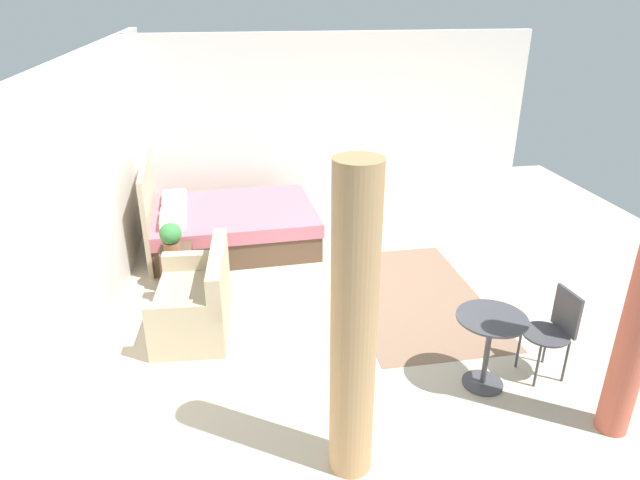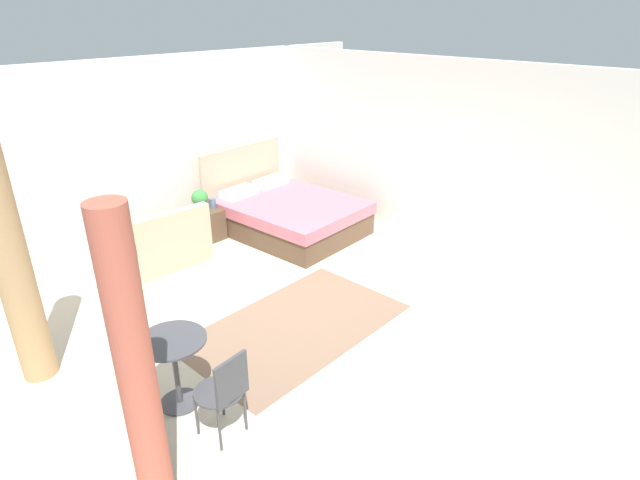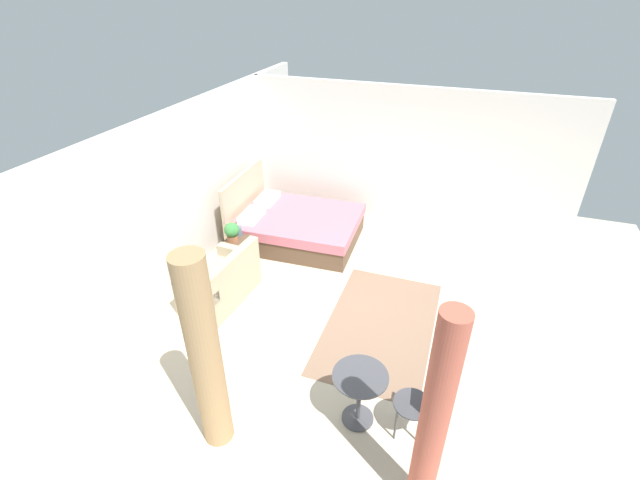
{
  "view_description": "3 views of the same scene",
  "coord_description": "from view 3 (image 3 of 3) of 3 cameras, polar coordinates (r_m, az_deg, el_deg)",
  "views": [
    {
      "loc": [
        -5.7,
        1.77,
        3.27
      ],
      "look_at": [
        -0.07,
        0.78,
        0.7
      ],
      "focal_mm": 31.17,
      "sensor_mm": 36.0,
      "label": 1
    },
    {
      "loc": [
        -3.81,
        -3.87,
        3.37
      ],
      "look_at": [
        0.45,
        0.03,
        0.73
      ],
      "focal_mm": 28.82,
      "sensor_mm": 36.0,
      "label": 2
    },
    {
      "loc": [
        -5.15,
        -1.06,
        4.37
      ],
      "look_at": [
        0.37,
        0.87,
        0.83
      ],
      "focal_mm": 24.51,
      "sensor_mm": 36.0,
      "label": 3
    }
  ],
  "objects": [
    {
      "name": "curtain_right",
      "position": [
        4.54,
        -14.75,
        -14.61
      ],
      "size": [
        0.32,
        0.32,
        2.38
      ],
      "color": "tan",
      "rests_on": "ground"
    },
    {
      "name": "nightstand",
      "position": [
        7.8,
        -10.55,
        -1.36
      ],
      "size": [
        0.4,
        0.36,
        0.49
      ],
      "color": "brown",
      "rests_on": "ground"
    },
    {
      "name": "potted_plant",
      "position": [
        7.52,
        -11.43,
        1.1
      ],
      "size": [
        0.25,
        0.25,
        0.35
      ],
      "color": "#935B3D",
      "rests_on": "nightstand"
    },
    {
      "name": "wall_back",
      "position": [
        7.27,
        -17.95,
        5.2
      ],
      "size": [
        8.79,
        0.12,
        2.74
      ],
      "primitive_type": "cube",
      "color": "silver",
      "rests_on": "ground"
    },
    {
      "name": "wall_right",
      "position": [
        8.65,
        11.24,
        10.26
      ],
      "size": [
        0.12,
        6.22,
        2.74
      ],
      "primitive_type": "cube",
      "color": "silver",
      "rests_on": "ground"
    },
    {
      "name": "area_rug",
      "position": [
        6.55,
        7.82,
        -10.99
      ],
      "size": [
        2.52,
        1.5,
        0.01
      ],
      "primitive_type": "cube",
      "color": "#7F604C",
      "rests_on": "ground"
    },
    {
      "name": "vase",
      "position": [
        7.74,
        -10.58,
        1.16
      ],
      "size": [
        0.11,
        0.11,
        0.16
      ],
      "color": "slate",
      "rests_on": "nightstand"
    },
    {
      "name": "balcony_table",
      "position": [
        5.07,
        5.18,
        -18.84
      ],
      "size": [
        0.61,
        0.61,
        0.71
      ],
      "color": "#3F3F44",
      "rests_on": "ground"
    },
    {
      "name": "couch",
      "position": [
        6.96,
        -12.65,
        -5.49
      ],
      "size": [
        1.3,
        0.82,
        0.86
      ],
      "color": "tan",
      "rests_on": "ground"
    },
    {
      "name": "bed",
      "position": [
        8.34,
        -3.25,
        1.89
      ],
      "size": [
        1.79,
        2.3,
        1.25
      ],
      "color": "brown",
      "rests_on": "ground"
    },
    {
      "name": "curtain_left",
      "position": [
        4.05,
        14.62,
        -22.05
      ],
      "size": [
        0.25,
        0.25,
        2.38
      ],
      "color": "#C15B47",
      "rests_on": "ground"
    },
    {
      "name": "cafe_chair_near_window",
      "position": [
        5.05,
        13.09,
        -19.77
      ],
      "size": [
        0.45,
        0.45,
        0.85
      ],
      "color": "#3F3F44",
      "rests_on": "ground"
    },
    {
      "name": "ground_plane",
      "position": [
        6.84,
        5.96,
        -8.85
      ],
      "size": [
        8.79,
        9.22,
        0.02
      ],
      "primitive_type": "cube",
      "color": "beige"
    }
  ]
}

